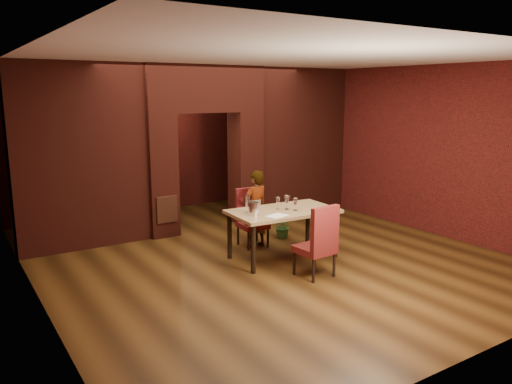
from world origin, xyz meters
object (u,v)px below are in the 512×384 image
at_px(chair_near, 315,240).
at_px(wine_glass_b, 287,202).
at_px(wine_glass_c, 295,204).
at_px(wine_bucket, 254,209).
at_px(chair_far, 253,218).
at_px(water_bottle, 248,203).
at_px(wine_glass_a, 278,203).
at_px(dining_table, 283,234).
at_px(potted_plant, 282,226).
at_px(person_seated, 255,209).

relative_size(chair_near, wine_glass_b, 4.80).
relative_size(wine_glass_c, wine_bucket, 0.99).
xyz_separation_m(chair_far, wine_bucket, (-0.52, -0.84, 0.40)).
bearing_deg(chair_near, water_bottle, -70.94).
distance_m(chair_near, wine_glass_a, 1.06).
relative_size(wine_glass_c, water_bottle, 0.69).
xyz_separation_m(chair_far, wine_glass_a, (0.02, -0.73, 0.40)).
relative_size(chair_near, wine_glass_c, 5.45).
distance_m(wine_glass_a, water_bottle, 0.52).
bearing_deg(chair_far, dining_table, -81.56).
bearing_deg(potted_plant, wine_glass_b, -122.41).
relative_size(wine_bucket, potted_plant, 0.46).
bearing_deg(wine_bucket, person_seated, 55.69).
distance_m(wine_glass_c, water_bottle, 0.78).
distance_m(wine_glass_a, wine_glass_b, 0.15).
height_order(chair_far, water_bottle, water_bottle).
xyz_separation_m(person_seated, water_bottle, (-0.50, -0.55, 0.27)).
distance_m(wine_bucket, potted_plant, 1.75).
relative_size(person_seated, wine_bucket, 6.75).
xyz_separation_m(wine_glass_a, wine_bucket, (-0.54, -0.11, 0.00)).
bearing_deg(chair_near, person_seated, -94.83).
bearing_deg(dining_table, wine_glass_a, 128.68).
height_order(dining_table, wine_glass_c, wine_glass_c).
bearing_deg(wine_glass_b, chair_near, -100.15).
bearing_deg(wine_glass_a, chair_near, -92.25).
distance_m(wine_glass_a, potted_plant, 1.33).
bearing_deg(potted_plant, wine_glass_c, -116.07).
bearing_deg(wine_glass_a, chair_far, 91.53).
bearing_deg(water_bottle, chair_far, 51.70).
xyz_separation_m(wine_glass_c, water_bottle, (-0.71, 0.32, 0.04)).
distance_m(person_seated, wine_bucket, 0.95).
bearing_deg(wine_glass_c, wine_glass_b, 117.81).
height_order(chair_near, wine_bucket, chair_near).
bearing_deg(dining_table, wine_glass_c, -39.34).
xyz_separation_m(chair_far, wine_glass_b, (0.15, -0.80, 0.42)).
relative_size(wine_bucket, water_bottle, 0.70).
bearing_deg(person_seated, water_bottle, 40.04).
distance_m(dining_table, person_seated, 0.79).
height_order(wine_glass_b, water_bottle, water_bottle).
xyz_separation_m(person_seated, potted_plant, (0.74, 0.22, -0.47)).
xyz_separation_m(wine_glass_a, wine_glass_b, (0.13, -0.07, 0.01)).
distance_m(wine_glass_b, wine_glass_c, 0.15).
relative_size(dining_table, water_bottle, 5.95).
xyz_separation_m(dining_table, wine_glass_a, (-0.05, 0.08, 0.51)).
distance_m(chair_near, wine_glass_c, 0.90).
bearing_deg(chair_near, wine_glass_a, -96.23).
bearing_deg(person_seated, wine_bucket, 47.93).
distance_m(wine_glass_c, potted_plant, 1.39).
height_order(wine_glass_a, wine_glass_c, wine_glass_c).
xyz_separation_m(wine_glass_a, water_bottle, (-0.51, 0.11, 0.05)).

